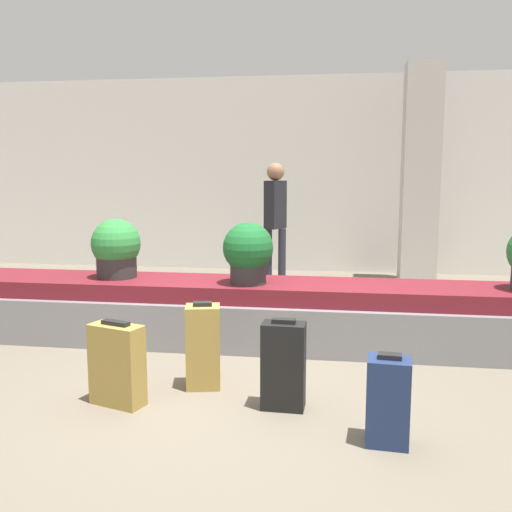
{
  "coord_description": "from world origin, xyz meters",
  "views": [
    {
      "loc": [
        0.8,
        -4.1,
        1.65
      ],
      "look_at": [
        0.0,
        1.23,
        0.85
      ],
      "focal_mm": 40.0,
      "sensor_mm": 36.0,
      "label": 1
    }
  ],
  "objects_px": {
    "suitcase_2": "(283,365)",
    "traveler_0": "(275,213)",
    "suitcase_1": "(203,346)",
    "suitcase_0": "(388,401)",
    "suitcase_3": "(117,365)",
    "pillar": "(420,175)",
    "potted_plant_1": "(116,248)",
    "potted_plant_2": "(248,252)"
  },
  "relations": [
    {
      "from": "suitcase_1",
      "to": "traveler_0",
      "type": "xyz_separation_m",
      "value": [
        0.1,
        3.92,
        0.75
      ]
    },
    {
      "from": "suitcase_3",
      "to": "suitcase_2",
      "type": "bearing_deg",
      "value": 23.49
    },
    {
      "from": "traveler_0",
      "to": "suitcase_2",
      "type": "bearing_deg",
      "value": -145.16
    },
    {
      "from": "suitcase_2",
      "to": "traveler_0",
      "type": "height_order",
      "value": "traveler_0"
    },
    {
      "from": "pillar",
      "to": "suitcase_1",
      "type": "relative_size",
      "value": 4.76
    },
    {
      "from": "pillar",
      "to": "suitcase_3",
      "type": "height_order",
      "value": "pillar"
    },
    {
      "from": "suitcase_2",
      "to": "traveler_0",
      "type": "distance_m",
      "value": 4.33
    },
    {
      "from": "traveler_0",
      "to": "suitcase_0",
      "type": "bearing_deg",
      "value": -137.76
    },
    {
      "from": "suitcase_0",
      "to": "traveler_0",
      "type": "distance_m",
      "value": 4.89
    },
    {
      "from": "suitcase_0",
      "to": "suitcase_3",
      "type": "relative_size",
      "value": 0.93
    },
    {
      "from": "suitcase_3",
      "to": "suitcase_0",
      "type": "bearing_deg",
      "value": 8.19
    },
    {
      "from": "suitcase_0",
      "to": "suitcase_3",
      "type": "height_order",
      "value": "suitcase_3"
    },
    {
      "from": "potted_plant_2",
      "to": "traveler_0",
      "type": "distance_m",
      "value": 2.81
    },
    {
      "from": "pillar",
      "to": "suitcase_2",
      "type": "distance_m",
      "value": 5.26
    },
    {
      "from": "suitcase_1",
      "to": "traveler_0",
      "type": "relative_size",
      "value": 0.38
    },
    {
      "from": "suitcase_0",
      "to": "potted_plant_1",
      "type": "xyz_separation_m",
      "value": [
        -2.52,
        1.98,
        0.62
      ]
    },
    {
      "from": "pillar",
      "to": "suitcase_1",
      "type": "distance_m",
      "value": 5.21
    },
    {
      "from": "suitcase_1",
      "to": "potted_plant_1",
      "type": "distance_m",
      "value": 1.81
    },
    {
      "from": "suitcase_1",
      "to": "potted_plant_1",
      "type": "height_order",
      "value": "potted_plant_1"
    },
    {
      "from": "pillar",
      "to": "traveler_0",
      "type": "xyz_separation_m",
      "value": [
        -2.06,
        -0.65,
        -0.53
      ]
    },
    {
      "from": "traveler_0",
      "to": "suitcase_3",
      "type": "bearing_deg",
      "value": -160.78
    },
    {
      "from": "suitcase_2",
      "to": "potted_plant_1",
      "type": "bearing_deg",
      "value": 141.71
    },
    {
      "from": "suitcase_0",
      "to": "suitcase_3",
      "type": "distance_m",
      "value": 1.89
    },
    {
      "from": "suitcase_1",
      "to": "suitcase_2",
      "type": "relative_size",
      "value": 1.04
    },
    {
      "from": "suitcase_2",
      "to": "suitcase_3",
      "type": "relative_size",
      "value": 1.05
    },
    {
      "from": "pillar",
      "to": "suitcase_1",
      "type": "height_order",
      "value": "pillar"
    },
    {
      "from": "suitcase_1",
      "to": "suitcase_2",
      "type": "xyz_separation_m",
      "value": [
        0.65,
        -0.3,
        -0.01
      ]
    },
    {
      "from": "suitcase_2",
      "to": "traveler_0",
      "type": "bearing_deg",
      "value": 99.22
    },
    {
      "from": "suitcase_2",
      "to": "potted_plant_1",
      "type": "height_order",
      "value": "potted_plant_1"
    },
    {
      "from": "potted_plant_2",
      "to": "traveler_0",
      "type": "bearing_deg",
      "value": 91.4
    },
    {
      "from": "suitcase_0",
      "to": "potted_plant_2",
      "type": "bearing_deg",
      "value": 126.89
    },
    {
      "from": "suitcase_2",
      "to": "traveler_0",
      "type": "relative_size",
      "value": 0.36
    },
    {
      "from": "suitcase_0",
      "to": "potted_plant_1",
      "type": "distance_m",
      "value": 3.26
    },
    {
      "from": "pillar",
      "to": "traveler_0",
      "type": "distance_m",
      "value": 2.22
    },
    {
      "from": "suitcase_1",
      "to": "potted_plant_1",
      "type": "relative_size",
      "value": 1.14
    },
    {
      "from": "suitcase_1",
      "to": "pillar",
      "type": "bearing_deg",
      "value": 52.85
    },
    {
      "from": "suitcase_1",
      "to": "suitcase_3",
      "type": "bearing_deg",
      "value": -153.54
    },
    {
      "from": "suitcase_0",
      "to": "suitcase_2",
      "type": "height_order",
      "value": "suitcase_2"
    },
    {
      "from": "suitcase_1",
      "to": "traveler_0",
      "type": "distance_m",
      "value": 3.99
    },
    {
      "from": "potted_plant_1",
      "to": "potted_plant_2",
      "type": "height_order",
      "value": "potted_plant_1"
    },
    {
      "from": "potted_plant_1",
      "to": "traveler_0",
      "type": "relative_size",
      "value": 0.33
    },
    {
      "from": "pillar",
      "to": "potted_plant_2",
      "type": "relative_size",
      "value": 5.5
    }
  ]
}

